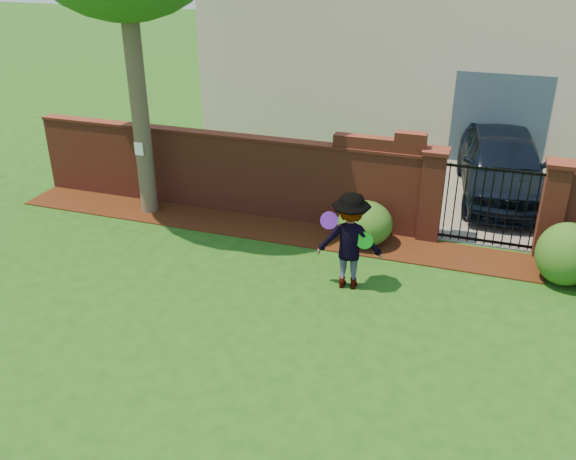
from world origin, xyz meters
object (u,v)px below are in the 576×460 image
(man, at_px, (349,242))
(frisbee_purple, at_px, (329,220))
(frisbee_green, at_px, (364,240))
(car, at_px, (504,168))

(man, distance_m, frisbee_purple, 0.59)
(frisbee_purple, xyz_separation_m, frisbee_green, (0.58, 0.14, -0.34))
(frisbee_purple, bearing_deg, frisbee_green, 13.83)
(car, distance_m, man, 5.44)
(car, xyz_separation_m, man, (-2.40, -4.88, 0.09))
(frisbee_purple, bearing_deg, man, 35.91)
(frisbee_green, bearing_deg, man, 162.99)
(car, relative_size, man, 2.64)
(car, distance_m, frisbee_green, 5.41)
(car, xyz_separation_m, frisbee_green, (-2.14, -4.96, 0.20))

